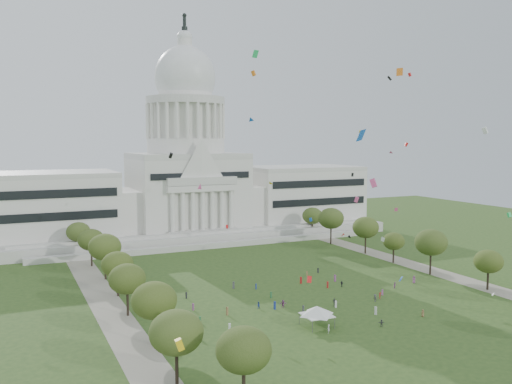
# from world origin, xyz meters

# --- Properties ---
(ground) EXTENTS (400.00, 400.00, 0.00)m
(ground) POSITION_xyz_m (0.00, 0.00, 0.00)
(ground) COLOR #2D4A1D
(ground) RESTS_ON ground
(capitol) EXTENTS (160.00, 64.50, 91.30)m
(capitol) POSITION_xyz_m (0.00, 113.59, 22.30)
(capitol) COLOR beige
(capitol) RESTS_ON ground
(path_left) EXTENTS (8.00, 160.00, 0.04)m
(path_left) POSITION_xyz_m (-48.00, 30.00, 0.02)
(path_left) COLOR gray
(path_left) RESTS_ON ground
(path_right) EXTENTS (8.00, 160.00, 0.04)m
(path_right) POSITION_xyz_m (48.00, 30.00, 0.02)
(path_right) COLOR gray
(path_right) RESTS_ON ground
(row_tree_l_0) EXTENTS (8.85, 8.85, 12.59)m
(row_tree_l_0) POSITION_xyz_m (-45.26, -21.68, 8.95)
(row_tree_l_0) COLOR black
(row_tree_l_0) RESTS_ON ground
(row_tree_l_1) EXTENTS (8.86, 8.86, 12.59)m
(row_tree_l_1) POSITION_xyz_m (-44.07, -2.96, 8.95)
(row_tree_l_1) COLOR black
(row_tree_l_1) RESTS_ON ground
(row_tree_r_1) EXTENTS (7.58, 7.58, 10.78)m
(row_tree_r_1) POSITION_xyz_m (46.22, -1.75, 7.66)
(row_tree_r_1) COLOR black
(row_tree_r_1) RESTS_ON ground
(row_tree_l_2) EXTENTS (8.42, 8.42, 11.97)m
(row_tree_l_2) POSITION_xyz_m (-45.04, 17.30, 8.51)
(row_tree_l_2) COLOR black
(row_tree_l_2) RESTS_ON ground
(row_tree_r_2) EXTENTS (9.55, 9.55, 13.58)m
(row_tree_r_2) POSITION_xyz_m (44.17, 17.44, 9.66)
(row_tree_r_2) COLOR black
(row_tree_r_2) RESTS_ON ground
(row_tree_l_3) EXTENTS (8.12, 8.12, 11.55)m
(row_tree_l_3) POSITION_xyz_m (-44.09, 33.92, 8.21)
(row_tree_l_3) COLOR black
(row_tree_l_3) RESTS_ON ground
(row_tree_r_3) EXTENTS (7.01, 7.01, 9.98)m
(row_tree_r_3) POSITION_xyz_m (44.40, 34.48, 7.08)
(row_tree_r_3) COLOR black
(row_tree_r_3) RESTS_ON ground
(row_tree_l_4) EXTENTS (9.29, 9.29, 13.21)m
(row_tree_l_4) POSITION_xyz_m (-44.08, 52.42, 9.39)
(row_tree_l_4) COLOR black
(row_tree_l_4) RESTS_ON ground
(row_tree_r_4) EXTENTS (9.19, 9.19, 13.06)m
(row_tree_r_4) POSITION_xyz_m (44.76, 50.04, 9.29)
(row_tree_r_4) COLOR black
(row_tree_r_4) RESTS_ON ground
(row_tree_l_5) EXTENTS (8.33, 8.33, 11.85)m
(row_tree_l_5) POSITION_xyz_m (-45.22, 71.01, 8.42)
(row_tree_l_5) COLOR black
(row_tree_l_5) RESTS_ON ground
(row_tree_r_5) EXTENTS (9.82, 9.82, 13.96)m
(row_tree_r_5) POSITION_xyz_m (43.49, 70.19, 9.93)
(row_tree_r_5) COLOR black
(row_tree_r_5) RESTS_ON ground
(row_tree_l_6) EXTENTS (8.19, 8.19, 11.64)m
(row_tree_l_6) POSITION_xyz_m (-46.87, 89.14, 8.27)
(row_tree_l_6) COLOR black
(row_tree_l_6) RESTS_ON ground
(row_tree_r_6) EXTENTS (8.42, 8.42, 11.97)m
(row_tree_r_6) POSITION_xyz_m (45.96, 88.13, 8.51)
(row_tree_r_6) COLOR black
(row_tree_r_6) RESTS_ON ground
(near_tree_0) EXTENTS (8.47, 8.47, 12.04)m
(near_tree_0) POSITION_xyz_m (-38.00, -32.00, 8.56)
(near_tree_0) COLOR black
(near_tree_0) RESTS_ON ground
(event_tent) EXTENTS (8.47, 8.47, 4.60)m
(event_tent) POSITION_xyz_m (-10.01, -7.10, 3.57)
(event_tent) COLOR #4C4C4C
(event_tent) RESTS_ON ground
(person_0) EXTENTS (1.08, 1.20, 2.05)m
(person_0) POSITION_xyz_m (33.11, 11.84, 1.03)
(person_0) COLOR #994C8C
(person_0) RESTS_ON ground
(person_2) EXTENTS (0.98, 0.89, 1.72)m
(person_2) POSITION_xyz_m (24.81, 9.76, 0.86)
(person_2) COLOR #994C8C
(person_2) RESTS_ON ground
(person_3) EXTENTS (0.80, 1.29, 1.87)m
(person_3) POSITION_xyz_m (12.43, 2.23, 0.93)
(person_3) COLOR #4C4C51
(person_3) RESTS_ON ground
(person_4) EXTENTS (0.95, 1.25, 1.89)m
(person_4) POSITION_xyz_m (1.41, 3.60, 0.95)
(person_4) COLOR #4C4C51
(person_4) RESTS_ON ground
(person_5) EXTENTS (1.96, 1.36, 1.97)m
(person_5) POSITION_xyz_m (-10.47, 7.41, 0.98)
(person_5) COLOR #994C8C
(person_5) RESTS_ON ground
(person_6) EXTENTS (0.76, 0.95, 1.68)m
(person_6) POSITION_xyz_m (15.09, -11.64, 0.84)
(person_6) COLOR olive
(person_6) RESTS_ON ground
(person_7) EXTENTS (0.84, 0.84, 1.88)m
(person_7) POSITION_xyz_m (-9.89, -11.52, 0.94)
(person_7) COLOR silver
(person_7) RESTS_ON ground
(person_8) EXTENTS (0.90, 0.67, 1.66)m
(person_8) POSITION_xyz_m (-16.01, 9.43, 0.83)
(person_8) COLOR navy
(person_8) RESTS_ON ground
(person_9) EXTENTS (1.16, 1.02, 1.60)m
(person_9) POSITION_xyz_m (15.18, 3.78, 0.80)
(person_9) COLOR #B21E1E
(person_9) RESTS_ON ground
(person_10) EXTENTS (0.90, 1.14, 1.71)m
(person_10) POSITION_xyz_m (12.69, 17.09, 0.86)
(person_10) COLOR #26262B
(person_10) RESTS_ON ground
(person_11) EXTENTS (1.50, 1.16, 1.51)m
(person_11) POSITION_xyz_m (2.61, -12.85, 0.76)
(person_11) COLOR #4C4C51
(person_11) RESTS_ON ground
(distant_crowd) EXTENTS (57.69, 39.58, 1.94)m
(distant_crowd) POSITION_xyz_m (-11.71, 13.59, 0.87)
(distant_crowd) COLOR #994C8C
(distant_crowd) RESTS_ON ground
(kite_swarm) EXTENTS (93.51, 108.17, 59.37)m
(kite_swarm) POSITION_xyz_m (3.88, 5.45, 30.99)
(kite_swarm) COLOR yellow
(kite_swarm) RESTS_ON ground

